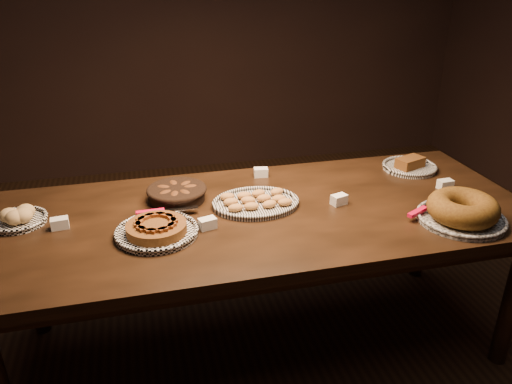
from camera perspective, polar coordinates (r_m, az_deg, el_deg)
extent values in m
plane|color=black|center=(2.63, 0.60, -16.91)|extent=(5.00, 5.00, 0.00)
cube|color=black|center=(2.21, 0.69, -2.72)|extent=(2.40, 1.00, 0.05)
cylinder|color=black|center=(2.60, 27.22, -10.91)|extent=(0.08, 0.08, 0.70)
cylinder|color=black|center=(2.73, -24.30, -8.42)|extent=(0.08, 0.08, 0.70)
cylinder|color=black|center=(3.10, 18.51, -3.39)|extent=(0.08, 0.08, 0.70)
torus|color=white|center=(2.04, -11.28, -4.32)|extent=(0.34, 0.34, 0.02)
cylinder|color=#44280D|center=(2.04, -11.31, -4.05)|extent=(0.30, 0.30, 0.04)
cube|color=#582F0F|center=(2.01, -9.55, -3.49)|extent=(0.05, 0.09, 0.01)
cube|color=#582F0F|center=(2.04, -9.65, -2.97)|extent=(0.05, 0.09, 0.01)
cube|color=#582F0F|center=(2.07, -10.39, -2.62)|extent=(0.08, 0.07, 0.01)
cube|color=#582F0F|center=(2.08, -11.48, -2.58)|extent=(0.08, 0.02, 0.01)
cube|color=#582F0F|center=(2.07, -12.52, -2.84)|extent=(0.08, 0.07, 0.01)
cube|color=#582F0F|center=(2.04, -13.15, -3.32)|extent=(0.05, 0.09, 0.01)
cube|color=#582F0F|center=(2.01, -13.12, -3.85)|extent=(0.05, 0.09, 0.01)
cube|color=#582F0F|center=(1.98, -12.39, -4.23)|extent=(0.08, 0.07, 0.01)
cube|color=#582F0F|center=(1.97, -11.25, -4.29)|extent=(0.08, 0.02, 0.01)
cube|color=#582F0F|center=(1.98, -10.16, -4.00)|extent=(0.08, 0.07, 0.01)
cube|color=#E70B3A|center=(2.17, -11.99, -2.26)|extent=(0.12, 0.03, 0.02)
cube|color=silver|center=(2.18, -8.59, -1.96)|extent=(0.15, 0.04, 0.00)
torus|color=black|center=(2.24, -0.03, -1.10)|extent=(0.32, 0.32, 0.02)
ellipsoid|color=#A76530|center=(2.17, -2.36, -1.80)|extent=(0.07, 0.05, 0.03)
ellipsoid|color=#A76530|center=(2.18, -0.55, -1.63)|extent=(0.07, 0.05, 0.03)
ellipsoid|color=#A76530|center=(2.20, 1.54, -1.38)|extent=(0.08, 0.06, 0.03)
ellipsoid|color=#A76530|center=(2.22, 3.33, -1.15)|extent=(0.07, 0.05, 0.03)
ellipsoid|color=#A76530|center=(2.22, -2.90, -1.13)|extent=(0.07, 0.05, 0.03)
ellipsoid|color=#A76530|center=(2.23, -0.89, -0.94)|extent=(0.08, 0.06, 0.03)
ellipsoid|color=#A76530|center=(2.25, 0.91, -0.69)|extent=(0.07, 0.05, 0.03)
ellipsoid|color=#A76530|center=(2.25, 2.61, -0.76)|extent=(0.07, 0.05, 0.03)
ellipsoid|color=#A76530|center=(2.27, -3.31, -0.52)|extent=(0.07, 0.05, 0.03)
ellipsoid|color=#A76530|center=(2.28, -1.37, -0.39)|extent=(0.07, 0.05, 0.03)
ellipsoid|color=#A76530|center=(2.30, 0.27, -0.13)|extent=(0.08, 0.06, 0.03)
ellipsoid|color=#A76530|center=(2.32, 2.40, 0.04)|extent=(0.08, 0.06, 0.03)
torus|color=black|center=(2.28, 22.40, -2.64)|extent=(0.37, 0.37, 0.02)
torus|color=brown|center=(2.26, 22.57, -1.68)|extent=(0.31, 0.31, 0.10)
cube|color=#E70B3A|center=(2.23, 17.98, -2.17)|extent=(0.12, 0.08, 0.02)
cube|color=silver|center=(2.34, 19.67, -1.29)|extent=(0.15, 0.10, 0.00)
cylinder|color=black|center=(2.31, -9.02, -0.20)|extent=(0.28, 0.28, 0.06)
torus|color=black|center=(2.31, -9.05, 0.27)|extent=(0.27, 0.27, 0.02)
ellipsoid|color=#33180A|center=(2.31, -7.50, 0.39)|extent=(0.08, 0.05, 0.04)
ellipsoid|color=#33180A|center=(2.35, -8.02, 0.74)|extent=(0.09, 0.09, 0.04)
ellipsoid|color=#33180A|center=(2.36, -9.41, 0.80)|extent=(0.06, 0.09, 0.04)
ellipsoid|color=#33180A|center=(2.33, -10.51, 0.33)|extent=(0.09, 0.08, 0.04)
ellipsoid|color=#33180A|center=(2.27, -10.28, -0.28)|extent=(0.09, 0.08, 0.04)
ellipsoid|color=#33180A|center=(2.25, -9.26, -0.46)|extent=(0.06, 0.09, 0.04)
ellipsoid|color=#33180A|center=(2.26, -8.11, -0.27)|extent=(0.08, 0.09, 0.04)
torus|color=white|center=(2.31, -25.52, -2.79)|extent=(0.23, 0.23, 0.02)
ellipsoid|color=tan|center=(2.31, -26.38, -2.41)|extent=(0.08, 0.08, 0.06)
ellipsoid|color=tan|center=(2.31, -24.84, -2.02)|extent=(0.08, 0.08, 0.06)
ellipsoid|color=tan|center=(2.28, -25.85, -2.63)|extent=(0.08, 0.08, 0.06)
ellipsoid|color=tan|center=(2.28, -25.10, -2.46)|extent=(0.08, 0.08, 0.06)
torus|color=black|center=(2.76, 17.15, 2.88)|extent=(0.28, 0.28, 0.02)
cube|color=#44280D|center=(2.75, 17.19, 3.24)|extent=(0.17, 0.13, 0.05)
cube|color=white|center=(2.06, -5.56, -3.59)|extent=(0.08, 0.06, 0.04)
cube|color=white|center=(2.55, 0.56, 2.26)|extent=(0.08, 0.05, 0.04)
cube|color=white|center=(2.28, 9.47, -0.86)|extent=(0.08, 0.06, 0.04)
cube|color=white|center=(2.20, -21.52, -3.35)|extent=(0.07, 0.05, 0.04)
cube|color=white|center=(2.57, 20.82, 0.82)|extent=(0.07, 0.05, 0.04)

